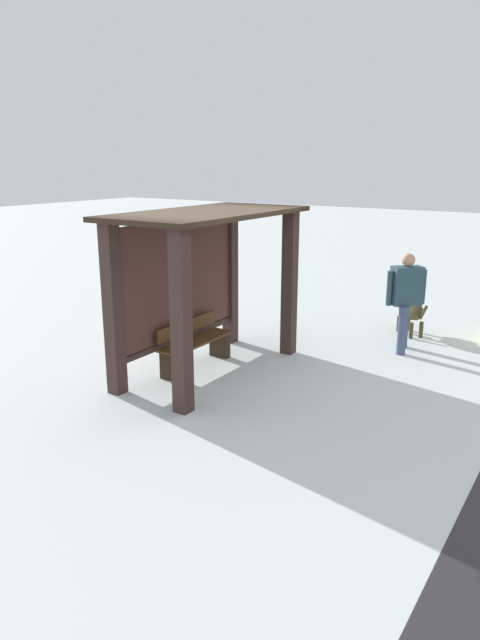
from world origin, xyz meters
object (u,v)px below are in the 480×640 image
person_walking (406,294)px  dog (409,309)px  bus_shelter (198,265)px  bench_left_inside (195,346)px

person_walking → dog: size_ratio=1.91×
bus_shelter → dog: bearing=-30.2°
bench_left_inside → person_walking: 3.42m
person_walking → dog: (1.01, 0.23, -0.48)m
bus_shelter → dog: (3.45, -2.01, -1.10)m
dog → bench_left_inside: bearing=148.7°
bus_shelter → bench_left_inside: size_ratio=2.23×
bus_shelter → dog: 4.14m
person_walking → dog: bearing=12.6°
bus_shelter → bench_left_inside: 1.21m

